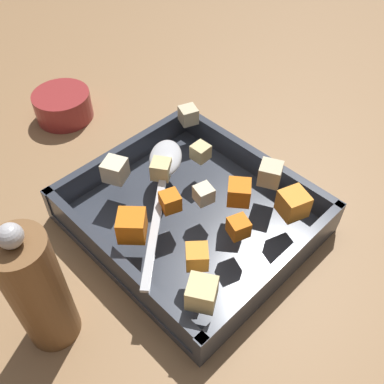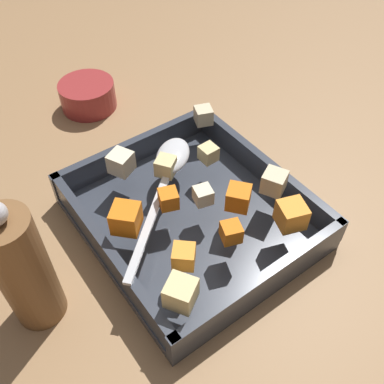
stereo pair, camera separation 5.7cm
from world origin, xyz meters
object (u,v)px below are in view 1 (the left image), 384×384
Objects in this scene: baking_dish at (192,216)px; small_prep_bowl at (63,106)px; pepper_mill at (38,291)px; serving_spoon at (164,165)px.

small_prep_bowl is (0.33, -0.01, 0.01)m from baking_dish.
baking_dish is 3.06× the size of small_prep_bowl.
baking_dish is 0.23m from pepper_mill.
pepper_mill is (-0.00, 0.22, 0.07)m from baking_dish.
small_prep_bowl is at bearing -35.24° from pepper_mill.
serving_spoon is (0.06, -0.01, 0.05)m from baking_dish.
serving_spoon is at bearing -8.32° from baking_dish.
baking_dish reaches higher than small_prep_bowl.
pepper_mill is 0.41m from small_prep_bowl.
small_prep_bowl is at bearing -1.93° from baking_dish.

